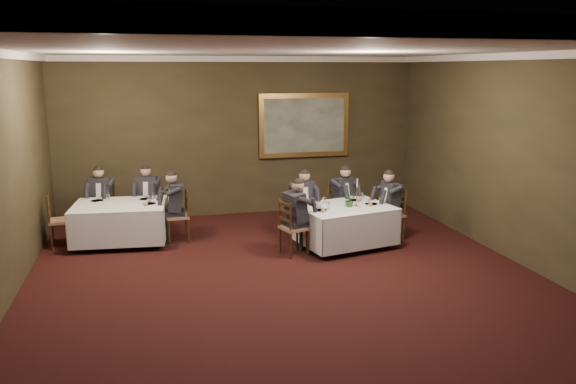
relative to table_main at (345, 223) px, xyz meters
name	(u,v)px	position (x,y,z in m)	size (l,w,h in m)	color
ground	(299,297)	(-1.44, -2.11, -0.45)	(10.00, 10.00, 0.00)	black
ceiling	(300,49)	(-1.44, -2.11, 3.05)	(8.00, 10.00, 0.10)	silver
back_wall	(241,137)	(-1.44, 2.89, 1.30)	(8.00, 0.10, 3.50)	#322B19
front_wall	(542,353)	(-1.44, -7.11, 1.30)	(8.00, 0.10, 3.50)	#322B19
right_wall	(548,167)	(2.56, -2.11, 1.30)	(0.10, 10.00, 3.50)	#322B19
crown_molding	(300,53)	(-1.44, -2.11, 2.99)	(8.00, 10.00, 0.12)	white
table_main	(345,223)	(0.00, 0.00, 0.00)	(1.89, 1.59, 0.67)	black
table_second	(120,220)	(-4.04, 1.19, 0.00)	(1.81, 1.44, 0.67)	black
chair_main_backleft	(302,223)	(-0.61, 0.75, -0.17)	(0.52, 0.50, 1.00)	#8F6D49
diner_main_backleft	(302,212)	(-0.61, 0.74, 0.06)	(0.49, 0.55, 1.35)	black
chair_main_backright	(341,218)	(0.26, 0.93, -0.17)	(0.58, 0.57, 1.00)	#8F6D49
diner_main_backright	(342,207)	(0.27, 0.92, 0.06)	(0.57, 0.61, 1.35)	black
chair_main_endleft	(294,239)	(-1.03, -0.22, -0.17)	(0.53, 0.54, 1.00)	#8F6D49
diner_main_endleft	(294,226)	(-1.02, -0.21, 0.06)	(0.58, 0.52, 1.35)	black
chair_main_endright	(391,225)	(1.03, 0.21, -0.17)	(0.47, 0.49, 1.00)	#8F6D49
diner_main_endright	(391,213)	(1.02, 0.21, 0.06)	(0.53, 0.46, 1.35)	black
chair_sec_backleft	(104,218)	(-4.41, 2.10, -0.17)	(0.54, 0.53, 1.00)	#8F6D49
diner_sec_backleft	(103,207)	(-4.42, 2.09, 0.06)	(0.52, 0.57, 1.35)	black
chair_sec_backright	(150,216)	(-3.51, 2.02, -0.17)	(0.55, 0.53, 1.00)	#8F6D49
diner_sec_backright	(149,205)	(-3.51, 2.00, 0.06)	(0.53, 0.58, 1.35)	black
chair_sec_endright	(179,226)	(-2.97, 1.10, -0.17)	(0.43, 0.45, 1.00)	#8F6D49
diner_sec_endright	(177,215)	(-2.98, 1.09, 0.06)	(0.49, 0.43, 1.35)	black
chair_sec_endleft	(61,231)	(-5.11, 1.28, -0.17)	(0.47, 0.49, 1.00)	#8F6D49
centerpiece	(350,199)	(0.08, -0.02, 0.45)	(0.24, 0.21, 0.27)	#2D5926
candlestick	(357,196)	(0.21, -0.03, 0.51)	(0.08, 0.08, 0.53)	gold
place_setting_table_main	(317,203)	(-0.46, 0.28, 0.35)	(0.33, 0.31, 0.14)	white
place_setting_table_second	(100,198)	(-4.41, 1.61, 0.35)	(0.33, 0.31, 0.14)	white
painting	(304,125)	(0.00, 2.82, 1.53)	(2.09, 0.09, 1.44)	#DA9F4F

